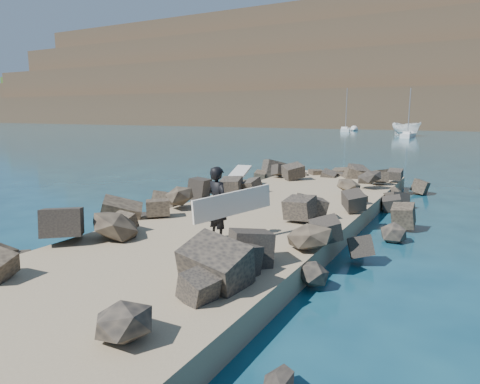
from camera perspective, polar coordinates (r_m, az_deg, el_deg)
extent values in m
plane|color=#0F384C|center=(13.99, 1.99, -5.40)|extent=(800.00, 800.00, 0.00)
cube|color=#8C7759|center=(12.22, -2.28, -6.29)|extent=(6.00, 26.00, 0.60)
cube|color=black|center=(14.21, -11.30, -3.26)|extent=(2.60, 22.00, 1.00)
cube|color=black|center=(11.47, 11.63, -6.61)|extent=(2.60, 22.00, 1.00)
cube|color=beige|center=(18.42, -0.47, 1.80)|extent=(1.21, 2.72, 0.09)
imported|color=white|center=(78.66, 21.30, 7.87)|extent=(6.24, 5.54, 2.36)
imported|color=black|center=(10.91, -2.98, -1.56)|extent=(0.81, 0.65, 1.91)
cube|color=silver|center=(10.67, -0.93, -1.52)|extent=(1.05, 2.19, 0.74)
cube|color=silver|center=(93.46, 13.88, 8.01)|extent=(3.33, 7.73, 0.80)
cylinder|color=gray|center=(93.40, 14.00, 10.77)|extent=(0.12, 0.12, 8.30)
cube|color=silver|center=(92.59, 13.74, 8.31)|extent=(1.65, 2.33, 0.44)
cube|color=silver|center=(73.14, 21.43, 6.98)|extent=(1.41, 6.41, 0.80)
cylinder|color=gray|center=(73.05, 21.64, 10.01)|extent=(0.12, 0.12, 7.05)
cube|color=silver|center=(72.36, 21.37, 7.35)|extent=(1.03, 1.79, 0.44)
cube|color=white|center=(173.00, 13.91, 20.26)|extent=(10.00, 8.00, 4.00)
cube|color=white|center=(179.61, 28.20, 18.91)|extent=(8.00, 6.00, 3.50)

